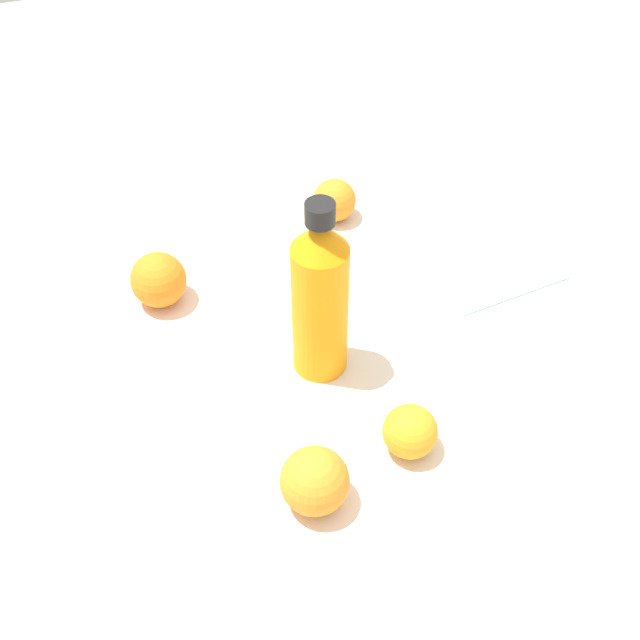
{
  "coord_description": "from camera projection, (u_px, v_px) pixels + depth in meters",
  "views": [
    {
      "loc": [
        0.26,
        0.71,
        0.82
      ],
      "look_at": [
        0.04,
        0.02,
        0.08
      ],
      "focal_mm": 46.71,
      "sensor_mm": 36.0,
      "label": 1
    }
  ],
  "objects": [
    {
      "name": "water_bottle",
      "position": [
        320.0,
        296.0,
        1.0
      ],
      "size": [
        0.07,
        0.07,
        0.26
      ],
      "rotation": [
        0.0,
        0.0,
        0.9
      ],
      "color": "orange",
      "rests_on": "ground_plane"
    },
    {
      "name": "orange_2",
      "position": [
        410.0,
        431.0,
        0.97
      ],
      "size": [
        0.07,
        0.07,
        0.07
      ],
      "primitive_type": "sphere",
      "color": "orange",
      "rests_on": "ground_plane"
    },
    {
      "name": "ground_plane",
      "position": [
        341.0,
        346.0,
        1.11
      ],
      "size": [
        2.4,
        2.4,
        0.0
      ],
      "primitive_type": "plane",
      "color": "silver"
    },
    {
      "name": "orange_0",
      "position": [
        335.0,
        200.0,
        1.28
      ],
      "size": [
        0.07,
        0.07,
        0.07
      ],
      "primitive_type": "sphere",
      "color": "orange",
      "rests_on": "ground_plane"
    },
    {
      "name": "orange_1",
      "position": [
        158.0,
        280.0,
        1.14
      ],
      "size": [
        0.08,
        0.08,
        0.08
      ],
      "primitive_type": "sphere",
      "color": "orange",
      "rests_on": "ground_plane"
    },
    {
      "name": "orange_3",
      "position": [
        315.0,
        481.0,
        0.92
      ],
      "size": [
        0.08,
        0.08,
        0.08
      ],
      "primitive_type": "sphere",
      "color": "orange",
      "rests_on": "ground_plane"
    },
    {
      "name": "folded_napkin",
      "position": [
        483.0,
        258.0,
        1.23
      ],
      "size": [
        0.2,
        0.2,
        0.01
      ],
      "primitive_type": "cube",
      "rotation": [
        0.0,
        0.0,
        0.14
      ],
      "color": "#99BFD8",
      "rests_on": "ground_plane"
    }
  ]
}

